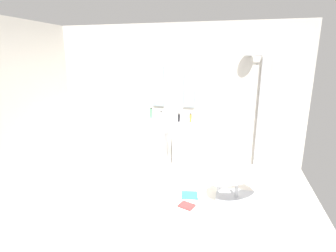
# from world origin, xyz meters

# --- Properties ---
(ground_plane) EXTENTS (4.80, 3.60, 0.04)m
(ground_plane) POSITION_xyz_m (0.00, 0.00, -0.02)
(ground_plane) COLOR silver
(rear_partition) EXTENTS (4.80, 0.10, 2.60)m
(rear_partition) POSITION_xyz_m (0.00, 1.65, 1.30)
(rear_partition) COLOR beige
(rear_partition) RESTS_ON ground_plane
(left_partition) EXTENTS (0.10, 3.60, 2.60)m
(left_partition) POSITION_xyz_m (-2.35, 0.00, 1.30)
(left_partition) COLOR beige
(left_partition) RESTS_ON ground_plane
(pedestal_sink_left) EXTENTS (0.44, 0.44, 0.97)m
(pedestal_sink_left) POSITION_xyz_m (-0.30, 1.29, 0.45)
(pedestal_sink_left) COLOR white
(pedestal_sink_left) RESTS_ON ground_plane
(pedestal_sink_right) EXTENTS (0.44, 0.44, 0.97)m
(pedestal_sink_right) POSITION_xyz_m (0.30, 1.29, 0.45)
(pedestal_sink_right) COLOR white
(pedestal_sink_right) RESTS_ON ground_plane
(vanity_mirror_left) EXTENTS (0.22, 0.03, 0.75)m
(vanity_mirror_left) POSITION_xyz_m (-0.30, 1.58, 1.44)
(vanity_mirror_left) COLOR #8C9EA8
(vanity_mirror_right) EXTENTS (0.22, 0.03, 0.75)m
(vanity_mirror_right) POSITION_xyz_m (0.30, 1.58, 1.44)
(vanity_mirror_right) COLOR #8C9EA8
(shower_column) EXTENTS (0.49, 0.24, 2.05)m
(shower_column) POSITION_xyz_m (1.61, 1.53, 1.08)
(shower_column) COLOR #B7BABF
(shower_column) RESTS_ON ground_plane
(lounge_chair) EXTENTS (1.10, 1.10, 0.65)m
(lounge_chair) POSITION_xyz_m (1.24, 0.20, 0.35)
(lounge_chair) COLOR #B7BABF
(lounge_chair) RESTS_ON ground_plane
(area_rug) EXTENTS (1.01, 0.79, 0.01)m
(area_rug) POSITION_xyz_m (0.70, 0.03, 0.01)
(area_rug) COLOR white
(area_rug) RESTS_ON ground_plane
(magazine_teal) EXTENTS (0.27, 0.26, 0.02)m
(magazine_teal) POSITION_xyz_m (0.58, 0.16, 0.02)
(magazine_teal) COLOR teal
(magazine_teal) RESTS_ON area_rug
(magazine_red) EXTENTS (0.24, 0.22, 0.02)m
(magazine_red) POSITION_xyz_m (0.59, -0.13, 0.02)
(magazine_red) COLOR #B73838
(magazine_red) RESTS_ON area_rug
(coffee_mug) EXTENTS (0.09, 0.09, 0.08)m
(coffee_mug) POSITION_xyz_m (0.77, 0.01, 0.05)
(coffee_mug) COLOR white
(coffee_mug) RESTS_ON area_rug
(soap_bottle_white) EXTENTS (0.06, 0.06, 0.13)m
(soap_bottle_white) POSITION_xyz_m (-0.20, 1.40, 0.93)
(soap_bottle_white) COLOR white
(soap_bottle_white) RESTS_ON pedestal_sink_left
(soap_bottle_black) EXTENTS (0.04, 0.04, 0.15)m
(soap_bottle_black) POSITION_xyz_m (0.19, 1.21, 0.94)
(soap_bottle_black) COLOR black
(soap_bottle_black) RESTS_ON pedestal_sink_right
(soap_bottle_green) EXTENTS (0.06, 0.06, 0.20)m
(soap_bottle_green) POSITION_xyz_m (-0.39, 1.37, 0.96)
(soap_bottle_green) COLOR #59996B
(soap_bottle_green) RESTS_ON pedestal_sink_left
(soap_bottle_amber) EXTENTS (0.04, 0.04, 0.16)m
(soap_bottle_amber) POSITION_xyz_m (0.40, 1.20, 0.94)
(soap_bottle_amber) COLOR #C68C38
(soap_bottle_amber) RESTS_ON pedestal_sink_right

